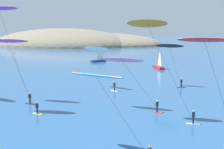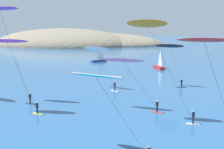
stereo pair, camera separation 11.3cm
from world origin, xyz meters
TOP-DOWN VIEW (x-y plane):
  - headland_island at (-37.21, 147.86)m, footprint 99.48×58.40m
  - sailboat_near at (10.17, 61.97)m, footprint 3.26×5.81m
  - sailboat_far at (-8.58, 73.19)m, footprint 5.10×4.66m
  - kitesurfer_orange at (8.31, 19.29)m, footprint 8.87×1.91m
  - kitesurfer_magenta at (-9.72, 19.90)m, footprint 7.52×1.68m
  - kitesurfer_purple at (-13.09, 24.68)m, footprint 8.08×1.85m
  - kitesurfer_red at (13.45, 11.66)m, footprint 6.70×1.44m
  - kitesurfer_cyan at (4.15, 9.91)m, footprint 8.46×3.85m
  - kitesurfer_white at (-1.22, 35.80)m, footprint 7.11×3.94m
  - kitesurfer_black at (11.89, 39.55)m, footprint 5.92×2.36m
  - kitesurfer_pink at (4.90, 23.70)m, footprint 8.71×2.70m

SIDE VIEW (x-z plane):
  - headland_island at x=-37.21m, z-range -9.79..9.79m
  - sailboat_near at x=10.17m, z-range -2.21..3.49m
  - sailboat_far at x=-8.58m, z-range -2.21..3.49m
  - kitesurfer_pink at x=4.90m, z-range 2.79..10.09m
  - kitesurfer_cyan at x=4.15m, z-range 2.86..10.27m
  - kitesurfer_white at x=-1.22m, z-range 2.92..10.75m
  - kitesurfer_black at x=11.89m, z-range 3.09..11.28m
  - kitesurfer_magenta at x=-9.72m, z-range 4.02..13.95m
  - kitesurfer_red at x=13.45m, z-range 3.96..14.53m
  - kitesurfer_orange at x=8.31m, z-range 4.76..17.04m
  - kitesurfer_purple at x=-13.09m, z-range 5.80..20.07m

